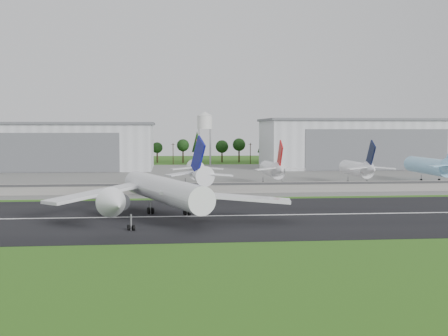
{
  "coord_description": "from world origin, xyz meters",
  "views": [
    {
      "loc": [
        -23.1,
        -117.22,
        20.04
      ],
      "look_at": [
        -8.25,
        40.0,
        9.0
      ],
      "focal_mm": 45.0,
      "sensor_mm": 36.0,
      "label": 1
    }
  ],
  "objects": [
    {
      "name": "blast_fence",
      "position": [
        0.0,
        54.99,
        1.81
      ],
      "size": [
        240.0,
        0.61,
        3.5
      ],
      "color": "gray",
      "rests_on": "ground"
    },
    {
      "name": "ground",
      "position": [
        0.0,
        0.0,
        0.0
      ],
      "size": [
        600.0,
        600.0,
        0.0
      ],
      "primitive_type": "plane",
      "color": "#285915",
      "rests_on": "ground"
    },
    {
      "name": "apron",
      "position": [
        0.0,
        120.0,
        0.05
      ],
      "size": [
        320.0,
        150.0,
        0.1
      ],
      "primitive_type": "cube",
      "color": "slate",
      "rests_on": "ground"
    },
    {
      "name": "water_tower",
      "position": [
        -5.0,
        185.0,
        24.55
      ],
      "size": [
        8.4,
        8.4,
        29.4
      ],
      "color": "#99999E",
      "rests_on": "ground"
    },
    {
      "name": "runway",
      "position": [
        0.0,
        10.0,
        0.05
      ],
      "size": [
        320.0,
        60.0,
        0.1
      ],
      "primitive_type": "cube",
      "color": "black",
      "rests_on": "ground"
    },
    {
      "name": "main_airliner",
      "position": [
        -24.96,
        9.59,
        4.89
      ],
      "size": [
        53.76,
        57.45,
        18.17
      ],
      "rotation": [
        0.0,
        0.0,
        3.49
      ],
      "color": "white",
      "rests_on": "runway"
    },
    {
      "name": "runway_centerline",
      "position": [
        0.0,
        10.0,
        0.11
      ],
      "size": [
        220.0,
        1.0,
        0.02
      ],
      "primitive_type": "cube",
      "color": "white",
      "rests_on": "runway"
    },
    {
      "name": "treeline",
      "position": [
        0.0,
        215.0,
        0.0
      ],
      "size": [
        320.0,
        16.0,
        22.0
      ],
      "primitive_type": null,
      "color": "black",
      "rests_on": "ground"
    },
    {
      "name": "parked_jet_red_b",
      "position": [
        12.69,
        76.51,
        5.87
      ],
      "size": [
        7.36,
        31.29,
        16.36
      ],
      "color": "white",
      "rests_on": "ground"
    },
    {
      "name": "hangar_east",
      "position": [
        75.0,
        164.92,
        12.63
      ],
      "size": [
        102.0,
        47.0,
        25.2
      ],
      "color": "silver",
      "rests_on": "ground"
    },
    {
      "name": "utility_poles",
      "position": [
        0.0,
        200.0,
        0.0
      ],
      "size": [
        230.0,
        3.0,
        12.0
      ],
      "primitive_type": null,
      "color": "black",
      "rests_on": "ground"
    },
    {
      "name": "hangar_west",
      "position": [
        -80.0,
        164.92,
        11.63
      ],
      "size": [
        97.0,
        44.0,
        23.2
      ],
      "color": "silver",
      "rests_on": "ground"
    },
    {
      "name": "parked_jet_red_a",
      "position": [
        -14.69,
        76.56,
        6.15
      ],
      "size": [
        7.36,
        31.29,
        16.65
      ],
      "color": "silver",
      "rests_on": "ground"
    },
    {
      "name": "parked_jet_navy",
      "position": [
        43.55,
        76.51,
        5.9
      ],
      "size": [
        7.36,
        31.29,
        16.39
      ],
      "color": "white",
      "rests_on": "ground"
    },
    {
      "name": "parked_jet_skyblue",
      "position": [
        73.18,
        81.59,
        6.31
      ],
      "size": [
        7.36,
        37.29,
        16.88
      ],
      "color": "#8ECFF6",
      "rests_on": "ground"
    }
  ]
}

